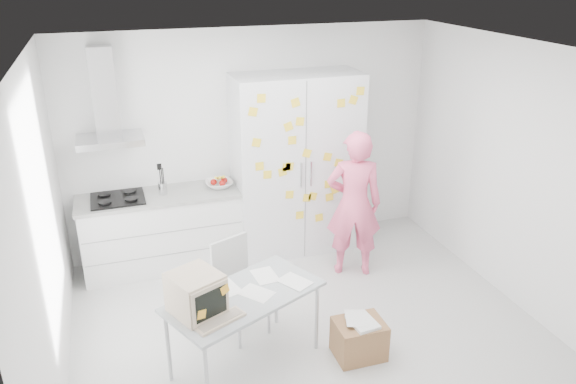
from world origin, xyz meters
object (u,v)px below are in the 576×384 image
object	(u,v)px
person	(354,204)
chair	(237,281)
desk	(215,297)
cardboard_box	(359,338)

from	to	relation	value
person	chair	size ratio (longest dim) A/B	1.78
person	desk	distance (m)	2.25
desk	chair	distance (m)	0.74
desk	chair	xyz separation A→B (m)	(0.33, 0.61, -0.27)
desk	chair	bearing A→B (deg)	37.00
desk	person	bearing A→B (deg)	10.16
cardboard_box	chair	bearing A→B (deg)	142.09
person	cardboard_box	xyz separation A→B (m)	(-0.56, -1.42, -0.67)
desk	cardboard_box	size ratio (longest dim) A/B	3.35
cardboard_box	desk	bearing A→B (deg)	174.12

